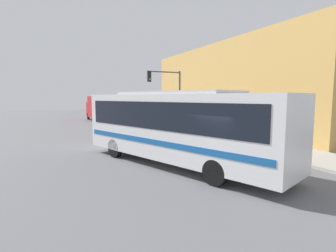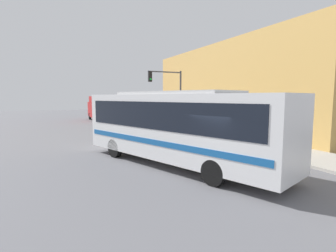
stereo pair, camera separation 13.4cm
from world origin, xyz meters
The scene contains 8 objects.
ground_plane centered at (0.00, 0.00, 0.00)m, with size 120.00×120.00×0.00m, color slate.
sidewalk centered at (6.19, 20.00, 0.07)m, with size 3.37×70.00×0.14m.
building_facade centered at (10.87, 12.28, 3.97)m, with size 6.00×22.56×7.94m.
city_bus centered at (-0.68, 2.68, 1.95)m, with size 6.02×10.99×3.40m.
delivery_truck centered at (0.52, 27.69, 1.75)m, with size 2.48×6.56×3.24m.
fire_hydrant centered at (5.10, 4.14, 0.50)m, with size 0.21×0.28×0.72m.
traffic_light_pole centered at (4.14, 13.56, 3.82)m, with size 3.28×0.35×5.37m.
parking_meter centered at (5.10, 7.73, 1.04)m, with size 0.14×0.14×1.32m.
Camera 1 is at (-6.14, -7.95, 3.15)m, focal length 28.00 mm.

